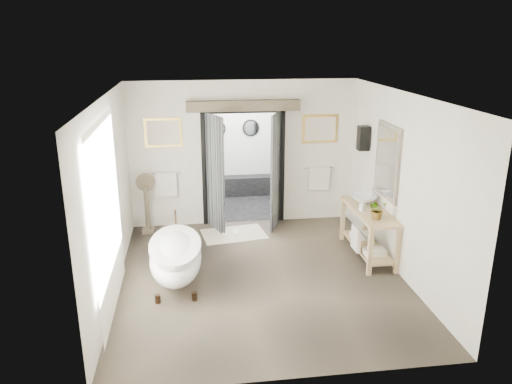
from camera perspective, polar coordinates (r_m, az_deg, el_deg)
The scene contains 13 objects.
ground_plane at distance 8.15m, azimuth 0.57°, elevation -9.69°, with size 5.00×5.00×0.00m, color brown.
room_shell at distance 7.37m, azimuth 0.47°, elevation 2.82°, with size 4.52×5.02×2.91m.
shower_room at distance 11.56m, azimuth -2.26°, elevation 3.47°, with size 2.22×2.01×2.51m.
back_wall_dressing at distance 9.78m, azimuth -1.35°, elevation 4.80°, with size 3.82×0.78×2.52m.
clawfoot_tub at distance 7.94m, azimuth -9.17°, elevation -7.26°, with size 0.81×1.80×0.88m.
vanity at distance 8.90m, azimuth 12.61°, elevation -4.12°, with size 0.57×1.60×0.85m.
pedestal_mirror at distance 9.90m, azimuth -12.35°, elevation -1.74°, with size 0.36×0.23×1.21m.
rug at distance 9.77m, azimuth -2.55°, elevation -4.83°, with size 1.20×0.80×0.01m, color beige.
slippers at distance 9.75m, azimuth -2.98°, elevation -4.68°, with size 0.31×0.24×0.05m.
basin at distance 9.05m, azimuth 12.21°, elevation -0.84°, with size 0.48×0.48×0.16m, color white.
plant at distance 8.35m, azimuth 13.71°, elevation -1.94°, with size 0.30×0.26×0.33m, color gray.
soap_bottle_a at distance 8.70m, azimuth 12.09°, elevation -1.51°, with size 0.09×0.09×0.19m, color gray.
soap_bottle_b at distance 9.31m, azimuth 11.68°, elevation -0.23°, with size 0.14×0.14×0.18m, color gray.
Camera 1 is at (-1.05, -7.16, 3.76)m, focal length 35.00 mm.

